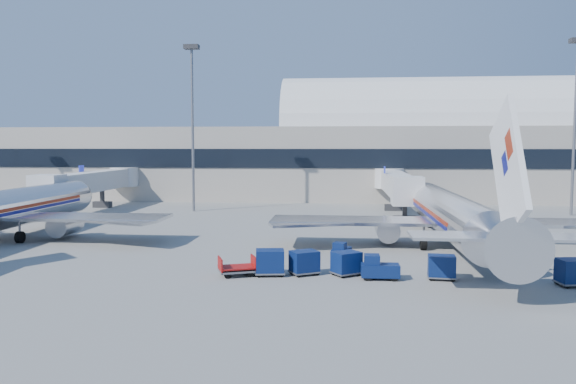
# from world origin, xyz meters

# --- Properties ---
(ground) EXTENTS (260.00, 260.00, 0.00)m
(ground) POSITION_xyz_m (0.00, 0.00, 0.00)
(ground) COLOR gray
(ground) RESTS_ON ground
(terminal) EXTENTS (170.00, 28.15, 21.00)m
(terminal) POSITION_xyz_m (-13.60, 55.96, 7.52)
(terminal) COLOR #B2AA9E
(terminal) RESTS_ON ground
(airliner_main) EXTENTS (32.00, 37.26, 12.07)m
(airliner_main) POSITION_xyz_m (10.00, 4.51, 2.93)
(airliner_main) COLOR silver
(airliner_main) RESTS_ON ground
(jetbridge_near) EXTENTS (4.40, 27.50, 6.25)m
(jetbridge_near) POSITION_xyz_m (7.60, 30.81, 3.93)
(jetbridge_near) COLOR silver
(jetbridge_near) RESTS_ON ground
(jetbridge_mid) EXTENTS (4.40, 27.50, 6.25)m
(jetbridge_mid) POSITION_xyz_m (-34.40, 30.81, 3.93)
(jetbridge_mid) COLOR silver
(jetbridge_mid) RESTS_ON ground
(mast_west) EXTENTS (2.00, 1.20, 22.60)m
(mast_west) POSITION_xyz_m (-20.00, 30.00, 14.79)
(mast_west) COLOR slate
(mast_west) RESTS_ON ground
(mast_east) EXTENTS (2.00, 1.20, 22.60)m
(mast_east) POSITION_xyz_m (30.00, 30.00, 14.79)
(mast_east) COLOR slate
(mast_east) RESTS_ON ground
(barrier_near) EXTENTS (3.00, 0.55, 0.90)m
(barrier_near) POSITION_xyz_m (18.00, 2.00, 0.45)
(barrier_near) COLOR #9E9E96
(barrier_near) RESTS_ON ground
(tug_lead) EXTENTS (2.59, 1.33, 1.68)m
(tug_lead) POSITION_xyz_m (2.81, -7.58, 0.76)
(tug_lead) COLOR #0A1B4D
(tug_lead) RESTS_ON ground
(tug_right) EXTENTS (2.33, 2.61, 1.54)m
(tug_right) POSITION_xyz_m (13.76, -3.37, 0.70)
(tug_right) COLOR #0A1B4D
(tug_right) RESTS_ON ground
(tug_left) EXTENTS (1.69, 2.39, 1.41)m
(tug_left) POSITION_xyz_m (0.27, -1.08, 0.64)
(tug_left) COLOR #0A1B4D
(tug_left) RESTS_ON ground
(cart_train_a) EXTENTS (2.37, 2.27, 1.67)m
(cart_train_a) POSITION_xyz_m (0.65, -6.69, 0.89)
(cart_train_a) COLOR #0A1B4D
(cart_train_a) RESTS_ON ground
(cart_train_b) EXTENTS (2.39, 2.22, 1.69)m
(cart_train_b) POSITION_xyz_m (-2.28, -6.74, 0.90)
(cart_train_b) COLOR #0A1B4D
(cart_train_b) RESTS_ON ground
(cart_train_c) EXTENTS (2.24, 1.84, 1.80)m
(cart_train_c) POSITION_xyz_m (-4.65, -7.18, 0.96)
(cart_train_c) COLOR #0A1B4D
(cart_train_c) RESTS_ON ground
(cart_solo_near) EXTENTS (1.98, 1.58, 1.64)m
(cart_solo_near) POSITION_xyz_m (7.05, -7.26, 0.88)
(cart_solo_near) COLOR #0A1B4D
(cart_solo_near) RESTS_ON ground
(cart_solo_far) EXTENTS (2.19, 1.80, 1.75)m
(cart_solo_far) POSITION_xyz_m (15.20, -8.28, 0.94)
(cart_solo_far) COLOR #0A1B4D
(cart_solo_far) RESTS_ON ground
(cart_open_red) EXTENTS (2.93, 2.52, 0.66)m
(cart_open_red) POSITION_xyz_m (-6.90, -7.50, 0.47)
(cart_open_red) COLOR slate
(cart_open_red) RESTS_ON ground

